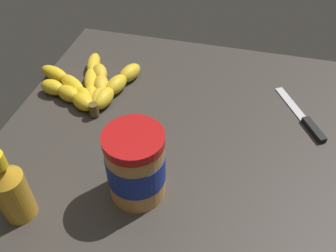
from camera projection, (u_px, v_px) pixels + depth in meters
ground_plane at (173, 146)px, 75.31cm from camera, size 70.64×74.23×4.39cm
banana_bunch at (90, 86)px, 83.60cm from camera, size 24.72×21.85×3.61cm
peanut_butter_jar at (136, 165)px, 59.81cm from camera, size 9.88×9.88×13.88cm
honey_bottle at (11, 190)px, 57.02cm from camera, size 5.31×5.31×14.50cm
butter_knife at (303, 117)px, 77.64cm from camera, size 10.70×16.81×1.20cm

